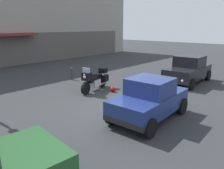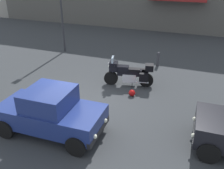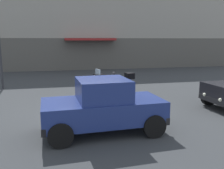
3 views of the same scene
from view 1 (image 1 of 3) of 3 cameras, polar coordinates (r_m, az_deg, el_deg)
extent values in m
plane|color=#2D3033|center=(9.49, 0.07, -5.93)|extent=(80.00, 80.00, 0.00)
cube|color=maroon|center=(20.68, -24.78, 11.64)|extent=(4.40, 1.10, 0.20)
cylinder|color=black|center=(11.25, -6.79, -0.99)|extent=(0.66, 0.28, 0.64)
cylinder|color=black|center=(12.56, -2.54, 0.77)|extent=(0.66, 0.28, 0.64)
cylinder|color=#B7B7BC|center=(11.16, -6.80, 1.16)|extent=(0.33, 0.14, 0.68)
cube|color=#B7B7BC|center=(11.90, -4.45, 0.44)|extent=(0.68, 0.53, 0.36)
cube|color=black|center=(11.85, -4.48, 1.57)|extent=(1.13, 0.52, 0.28)
cube|color=black|center=(11.56, -5.30, 2.14)|extent=(0.58, 0.45, 0.24)
cube|color=black|center=(11.98, -3.97, 2.41)|extent=(0.61, 0.42, 0.12)
cube|color=black|center=(11.20, -6.53, 2.11)|extent=(0.45, 0.51, 0.40)
cube|color=#8C9EAD|center=(11.11, -6.69, 3.58)|extent=(0.17, 0.41, 0.28)
sphere|color=#EAEACC|center=(11.06, -7.07, 1.93)|extent=(0.14, 0.14, 0.14)
cylinder|color=black|center=(11.24, -6.31, 2.69)|extent=(0.18, 0.61, 0.04)
cylinder|color=#B7B7BC|center=(12.32, -2.15, 0.40)|extent=(0.56, 0.21, 0.09)
cube|color=black|center=(12.26, -1.72, 1.68)|extent=(0.43, 0.29, 0.36)
cube|color=black|center=(12.54, -3.93, 1.95)|extent=(0.43, 0.29, 0.36)
cube|color=black|center=(12.51, -2.33, 3.67)|extent=(0.44, 0.47, 0.28)
cylinder|color=black|center=(12.00, -3.32, -0.75)|extent=(0.05, 0.13, 0.29)
sphere|color=#990C0C|center=(11.65, 0.20, -1.26)|extent=(0.28, 0.28, 0.28)
cube|color=black|center=(14.24, 18.98, 3.04)|extent=(3.85, 1.77, 0.68)
cube|color=black|center=(14.26, 19.42, 5.73)|extent=(1.65, 1.56, 0.64)
cube|color=#8C9EAD|center=(13.57, 18.29, 5.40)|extent=(0.11, 1.40, 0.54)
cube|color=#8C9EAD|center=(14.96, 20.45, 6.03)|extent=(0.11, 1.40, 0.51)
cube|color=black|center=(12.61, 15.85, 0.73)|extent=(0.18, 1.64, 0.20)
cube|color=black|center=(16.00, 21.31, 3.18)|extent=(0.18, 1.64, 0.20)
cylinder|color=black|center=(12.72, 19.76, 0.07)|extent=(0.65, 0.24, 0.64)
cylinder|color=black|center=(13.30, 13.47, 1.16)|extent=(0.65, 0.24, 0.64)
cylinder|color=black|center=(15.42, 23.53, 2.17)|extent=(0.65, 0.24, 0.64)
cylinder|color=black|center=(15.90, 18.16, 3.02)|extent=(0.65, 0.24, 0.64)
sphere|color=silver|center=(12.37, 17.69, 0.90)|extent=(0.14, 0.14, 0.14)
sphere|color=silver|center=(12.72, 13.95, 1.53)|extent=(0.14, 0.14, 0.14)
cube|color=black|center=(5.45, -14.37, -18.33)|extent=(0.28, 1.76, 0.20)
cylinder|color=black|center=(6.04, -21.82, -16.61)|extent=(0.66, 0.28, 0.64)
cube|color=navy|center=(8.27, 9.67, -4.61)|extent=(3.46, 1.69, 0.64)
cube|color=navy|center=(8.09, 9.86, -0.47)|extent=(1.45, 1.49, 0.60)
cube|color=#8C9EAD|center=(8.65, 12.01, 0.41)|extent=(0.11, 1.33, 0.51)
cube|color=#8C9EAD|center=(7.55, 7.40, -1.47)|extent=(0.11, 1.33, 0.48)
cube|color=black|center=(9.74, 14.49, -3.26)|extent=(0.18, 1.56, 0.20)
cube|color=black|center=(7.07, 2.77, -9.80)|extent=(0.18, 1.56, 0.20)
cylinder|color=black|center=(9.75, 9.51, -3.58)|extent=(0.65, 0.24, 0.64)
cylinder|color=black|center=(9.15, 17.57, -5.32)|extent=(0.65, 0.24, 0.64)
cylinder|color=black|center=(7.81, 0.14, -8.10)|extent=(0.65, 0.24, 0.64)
cylinder|color=black|center=(7.05, 9.66, -10.97)|extent=(0.65, 0.24, 0.64)
sphere|color=silver|center=(9.93, 12.43, -2.07)|extent=(0.14, 0.14, 0.14)
sphere|color=silver|center=(9.59, 16.98, -2.97)|extent=(0.14, 0.14, 0.14)
cylinder|color=#333338|center=(14.53, -10.40, 2.64)|extent=(0.16, 0.16, 0.73)
sphere|color=#333338|center=(14.46, -10.46, 4.05)|extent=(0.16, 0.16, 0.16)
camera|label=2|loc=(11.09, 51.46, 17.82)|focal=38.89mm
camera|label=3|loc=(6.01, 66.12, -1.07)|focal=39.33mm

